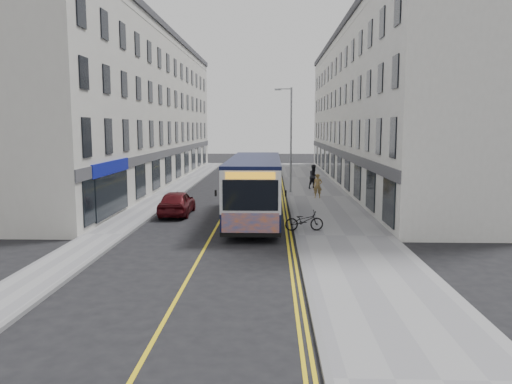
# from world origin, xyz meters

# --- Properties ---
(ground) EXTENTS (140.00, 140.00, 0.00)m
(ground) POSITION_xyz_m (0.00, 0.00, 0.00)
(ground) COLOR black
(ground) RESTS_ON ground
(pavement_east) EXTENTS (4.50, 64.00, 0.12)m
(pavement_east) POSITION_xyz_m (6.25, 12.00, 0.06)
(pavement_east) COLOR gray
(pavement_east) RESTS_ON ground
(pavement_west) EXTENTS (2.00, 64.00, 0.12)m
(pavement_west) POSITION_xyz_m (-5.00, 12.00, 0.06)
(pavement_west) COLOR gray
(pavement_west) RESTS_ON ground
(kerb_east) EXTENTS (0.18, 64.00, 0.13)m
(kerb_east) POSITION_xyz_m (4.00, 12.00, 0.07)
(kerb_east) COLOR slate
(kerb_east) RESTS_ON ground
(kerb_west) EXTENTS (0.18, 64.00, 0.13)m
(kerb_west) POSITION_xyz_m (-4.00, 12.00, 0.07)
(kerb_west) COLOR slate
(kerb_west) RESTS_ON ground
(road_centre_line) EXTENTS (0.12, 64.00, 0.01)m
(road_centre_line) POSITION_xyz_m (0.00, 12.00, 0.00)
(road_centre_line) COLOR yellow
(road_centre_line) RESTS_ON ground
(road_dbl_yellow_inner) EXTENTS (0.10, 64.00, 0.01)m
(road_dbl_yellow_inner) POSITION_xyz_m (3.55, 12.00, 0.00)
(road_dbl_yellow_inner) COLOR yellow
(road_dbl_yellow_inner) RESTS_ON ground
(road_dbl_yellow_outer) EXTENTS (0.10, 64.00, 0.01)m
(road_dbl_yellow_outer) POSITION_xyz_m (3.75, 12.00, 0.00)
(road_dbl_yellow_outer) COLOR yellow
(road_dbl_yellow_outer) RESTS_ON ground
(terrace_east) EXTENTS (6.00, 46.00, 13.00)m
(terrace_east) POSITION_xyz_m (11.50, 21.00, 6.50)
(terrace_east) COLOR silver
(terrace_east) RESTS_ON ground
(terrace_west) EXTENTS (6.00, 46.00, 13.00)m
(terrace_west) POSITION_xyz_m (-9.00, 21.00, 6.50)
(terrace_west) COLOR beige
(terrace_west) RESTS_ON ground
(streetlamp) EXTENTS (1.32, 0.18, 8.00)m
(streetlamp) POSITION_xyz_m (4.17, 14.00, 4.38)
(streetlamp) COLOR gray
(streetlamp) RESTS_ON ground
(city_bus) EXTENTS (2.75, 11.78, 3.42)m
(city_bus) POSITION_xyz_m (1.91, 3.16, 1.87)
(city_bus) COLOR black
(city_bus) RESTS_ON ground
(bicycle) EXTENTS (1.92, 0.86, 0.98)m
(bicycle) POSITION_xyz_m (4.40, -0.20, 0.61)
(bicycle) COLOR black
(bicycle) RESTS_ON pavement_east
(pedestrian_near) EXTENTS (0.64, 0.44, 1.70)m
(pedestrian_near) POSITION_xyz_m (6.05, 10.98, 0.97)
(pedestrian_near) COLOR olive
(pedestrian_near) RESTS_ON pavement_east
(pedestrian_far) EXTENTS (1.18, 1.10, 1.95)m
(pedestrian_far) POSITION_xyz_m (6.22, 16.24, 1.09)
(pedestrian_far) COLOR black
(pedestrian_far) RESTS_ON pavement_east
(car_white) EXTENTS (1.80, 3.93, 1.25)m
(car_white) POSITION_xyz_m (1.80, 23.26, 0.62)
(car_white) COLOR white
(car_white) RESTS_ON ground
(car_maroon) EXTENTS (1.73, 4.27, 1.45)m
(car_maroon) POSITION_xyz_m (-2.69, 4.56, 0.73)
(car_maroon) COLOR #4E0D12
(car_maroon) RESTS_ON ground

